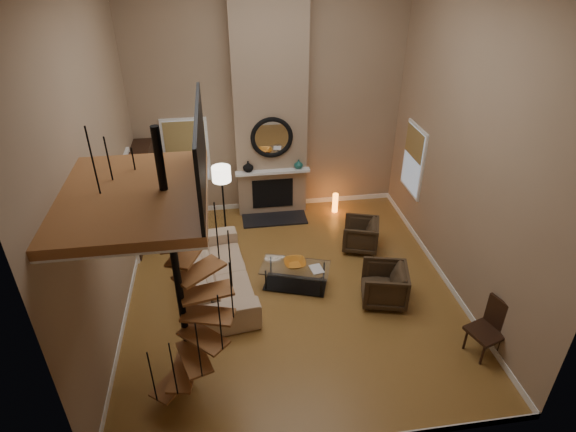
{
  "coord_description": "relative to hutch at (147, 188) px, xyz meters",
  "views": [
    {
      "loc": [
        -1.07,
        -6.89,
        5.85
      ],
      "look_at": [
        0.0,
        0.4,
        1.4
      ],
      "focal_mm": 29.59,
      "sensor_mm": 36.0,
      "label": 1
    }
  ],
  "objects": [
    {
      "name": "ground",
      "position": [
        2.82,
        -2.78,
        -0.95
      ],
      "size": [
        6.0,
        6.5,
        0.01
      ],
      "primitive_type": "cube",
      "color": "#AC7B37",
      "rests_on": "ground"
    },
    {
      "name": "back_wall",
      "position": [
        2.82,
        0.47,
        1.8
      ],
      "size": [
        6.0,
        0.02,
        5.5
      ],
      "primitive_type": "cube",
      "color": "#997E62",
      "rests_on": "ground"
    },
    {
      "name": "front_wall",
      "position": [
        2.82,
        -6.03,
        1.8
      ],
      "size": [
        6.0,
        0.02,
        5.5
      ],
      "primitive_type": "cube",
      "color": "#997E62",
      "rests_on": "ground"
    },
    {
      "name": "left_wall",
      "position": [
        -0.18,
        -2.78,
        1.8
      ],
      "size": [
        0.02,
        6.5,
        5.5
      ],
      "primitive_type": "cube",
      "color": "#997E62",
      "rests_on": "ground"
    },
    {
      "name": "right_wall",
      "position": [
        5.82,
        -2.78,
        1.8
      ],
      "size": [
        0.02,
        6.5,
        5.5
      ],
      "primitive_type": "cube",
      "color": "#997E62",
      "rests_on": "ground"
    },
    {
      "name": "baseboard_back",
      "position": [
        2.82,
        0.46,
        -0.89
      ],
      "size": [
        6.0,
        0.02,
        0.12
      ],
      "primitive_type": "cube",
      "color": "white",
      "rests_on": "ground"
    },
    {
      "name": "baseboard_left",
      "position": [
        -0.17,
        -2.78,
        -0.89
      ],
      "size": [
        0.02,
        6.5,
        0.12
      ],
      "primitive_type": "cube",
      "color": "white",
      "rests_on": "ground"
    },
    {
      "name": "baseboard_right",
      "position": [
        5.81,
        -2.78,
        -0.89
      ],
      "size": [
        0.02,
        6.5,
        0.12
      ],
      "primitive_type": "cube",
      "color": "white",
      "rests_on": "ground"
    },
    {
      "name": "chimney_breast",
      "position": [
        2.82,
        0.28,
        1.8
      ],
      "size": [
        1.6,
        0.38,
        5.5
      ],
      "primitive_type": "cube",
      "color": "#93795F",
      "rests_on": "ground"
    },
    {
      "name": "hearth",
      "position": [
        2.82,
        -0.21,
        -0.93
      ],
      "size": [
        1.5,
        0.6,
        0.04
      ],
      "primitive_type": "cube",
      "color": "black",
      "rests_on": "ground"
    },
    {
      "name": "firebox",
      "position": [
        2.82,
        0.08,
        -0.4
      ],
      "size": [
        0.95,
        0.02,
        0.72
      ],
      "primitive_type": "cube",
      "color": "black",
      "rests_on": "chimney_breast"
    },
    {
      "name": "mantel",
      "position": [
        2.82,
        -0.0,
        0.2
      ],
      "size": [
        1.7,
        0.18,
        0.06
      ],
      "primitive_type": "cube",
      "color": "white",
      "rests_on": "chimney_breast"
    },
    {
      "name": "mirror_frame",
      "position": [
        2.82,
        0.06,
        1.0
      ],
      "size": [
        0.94,
        0.1,
        0.94
      ],
      "primitive_type": "torus",
      "rotation": [
        1.57,
        0.0,
        0.0
      ],
      "color": "black",
      "rests_on": "chimney_breast"
    },
    {
      "name": "mirror_disc",
      "position": [
        2.82,
        0.07,
        1.0
      ],
      "size": [
        0.8,
        0.01,
        0.8
      ],
      "primitive_type": "cylinder",
      "rotation": [
        1.57,
        0.0,
        0.0
      ],
      "color": "white",
      "rests_on": "chimney_breast"
    },
    {
      "name": "vase_left",
      "position": [
        2.27,
        0.04,
        0.35
      ],
      "size": [
        0.24,
        0.24,
        0.25
      ],
      "primitive_type": "imported",
      "color": "black",
      "rests_on": "mantel"
    },
    {
      "name": "vase_right",
      "position": [
        3.42,
        0.04,
        0.33
      ],
      "size": [
        0.2,
        0.2,
        0.21
      ],
      "primitive_type": "imported",
      "color": "#164F47",
      "rests_on": "mantel"
    },
    {
      "name": "window_back",
      "position": [
        0.92,
        0.44,
        0.67
      ],
      "size": [
        1.02,
        0.06,
        1.52
      ],
      "color": "white",
      "rests_on": "back_wall"
    },
    {
      "name": "window_right",
      "position": [
        5.79,
        -0.78,
        0.68
      ],
      "size": [
        0.06,
        1.02,
        1.52
      ],
      "color": "white",
      "rests_on": "right_wall"
    },
    {
      "name": "entry_door",
      "position": [
        -0.14,
        -0.98,
        0.1
      ],
      "size": [
        0.1,
        1.05,
        2.16
      ],
      "color": "white",
      "rests_on": "ground"
    },
    {
      "name": "loft",
      "position": [
        0.77,
        -4.58,
        2.29
      ],
      "size": [
        1.7,
        2.2,
        1.09
      ],
      "color": "#975E31",
      "rests_on": "left_wall"
    },
    {
      "name": "spiral_stair",
      "position": [
        1.04,
        -4.58,
        0.83
      ],
      "size": [
        1.47,
        1.47,
        4.06
      ],
      "color": "black",
      "rests_on": "ground"
    },
    {
      "name": "hutch",
      "position": [
        0.0,
        0.0,
        0.0
      ],
      "size": [
        0.42,
        0.89,
        1.99
      ],
      "primitive_type": "cube",
      "color": "black",
      "rests_on": "ground"
    },
    {
      "name": "sofa",
      "position": [
        1.5,
        -2.53,
        -0.55
      ],
      "size": [
        1.32,
        2.7,
        0.76
      ],
      "primitive_type": "imported",
      "rotation": [
        0.0,
        0.0,
        1.69
      ],
      "color": "tan",
      "rests_on": "ground"
    },
    {
      "name": "armchair_near",
      "position": [
        4.53,
        -1.66,
        -0.6
      ],
      "size": [
        0.91,
        0.9,
        0.66
      ],
      "primitive_type": "imported",
      "rotation": [
        0.0,
        0.0,
        -1.89
      ],
      "color": "#3A2B1B",
      "rests_on": "ground"
    },
    {
      "name": "armchair_far",
      "position": [
        4.51,
        -3.32,
        -0.6
      ],
      "size": [
        0.96,
        0.95,
        0.73
      ],
      "primitive_type": "imported",
      "rotation": [
        0.0,
        0.0,
        -1.82
      ],
      "color": "#3A2B1B",
      "rests_on": "ground"
    },
    {
      "name": "coffee_table",
      "position": [
        2.91,
        -2.67,
        -0.67
      ],
      "size": [
        1.41,
        1.01,
        0.47
      ],
      "color": "silver",
      "rests_on": "ground"
    },
    {
      "name": "bowl",
      "position": [
        2.91,
        -2.62,
        -0.45
      ],
      "size": [
        0.41,
        0.41,
        0.1
      ],
      "primitive_type": "imported",
      "color": "orange",
      "rests_on": "coffee_table"
    },
    {
      "name": "book",
      "position": [
        3.26,
        -2.82,
        -0.49
      ],
      "size": [
        0.26,
        0.32,
        0.03
      ],
      "primitive_type": "imported",
      "rotation": [
        0.0,
        0.0,
        0.16
      ],
      "color": "gray",
      "rests_on": "coffee_table"
    },
    {
      "name": "floor_lamp",
      "position": [
        1.67,
        -0.77,
        0.46
      ],
      "size": [
        0.39,
        0.39,
        1.71
      ],
      "color": "black",
      "rests_on": "ground"
    },
    {
      "name": "accent_lamp",
      "position": [
        4.3,
        -0.06,
        -0.7
      ],
      "size": [
        0.13,
        0.13,
        0.47
      ],
      "primitive_type": "cylinder",
      "color": "orange",
      "rests_on": "ground"
    },
    {
      "name": "side_chair",
      "position": [
        5.69,
        -4.73,
        -0.42
      ],
      "size": [
        0.62,
        0.62,
        1.01
      ],
      "color": "black",
      "rests_on": "ground"
    }
  ]
}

